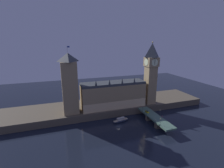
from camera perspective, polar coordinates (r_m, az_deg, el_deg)
name	(u,v)px	position (r m, az deg, el deg)	size (l,w,h in m)	color
ground_plane	(118,127)	(147.54, 2.29, -14.76)	(400.00, 400.00, 0.00)	black
embankment	(106,107)	(179.27, -2.18, -7.96)	(220.00, 42.00, 6.98)	brown
parliament_hall	(113,94)	(166.59, 0.43, -3.69)	(65.18, 18.56, 31.31)	#9E845B
clock_tower	(151,72)	(175.92, 13.50, 4.20)	(12.58, 12.69, 65.75)	#9E845B
victoria_tower	(70,84)	(153.09, -14.69, 0.08)	(14.06, 14.06, 62.11)	#9E845B
bridge	(155,118)	(155.32, 14.88, -11.60)	(10.31, 46.00, 6.78)	#476656
car_northbound_lead	(147,112)	(160.86, 12.26, -9.50)	(1.93, 4.41, 1.54)	yellow
pedestrian_near_rail	(156,120)	(146.30, 15.06, -12.14)	(0.38, 0.38, 1.80)	black
pedestrian_mid_walk	(162,117)	(153.77, 17.18, -10.93)	(0.38, 0.38, 1.79)	black
pedestrian_far_rail	(145,112)	(159.96, 11.50, -9.56)	(0.38, 0.38, 1.57)	black
street_lamp_near	(160,121)	(139.53, 16.66, -12.30)	(1.34, 0.60, 6.16)	#2D3333
street_lamp_mid	(160,112)	(155.58, 16.56, -9.38)	(1.34, 0.60, 6.21)	#2D3333
street_lamp_far	(142,107)	(161.97, 10.67, -8.05)	(1.34, 0.60, 6.09)	#2D3333
boat_upstream	(121,120)	(154.41, 3.06, -12.67)	(16.78, 6.79, 4.41)	#1E2842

